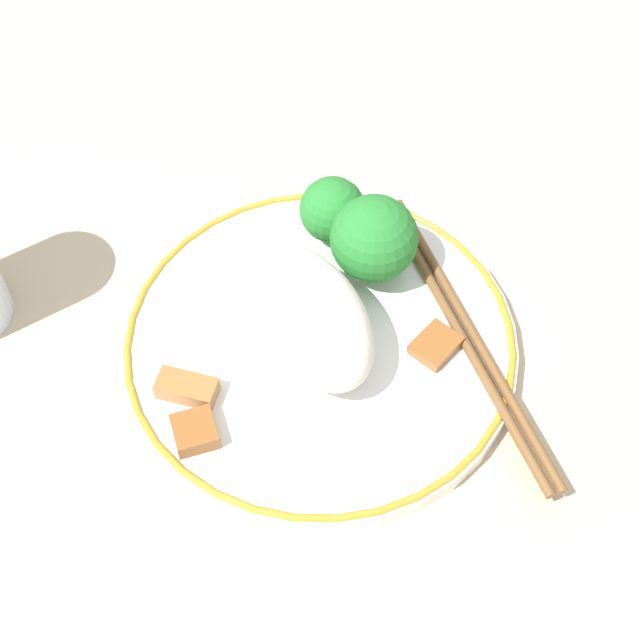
% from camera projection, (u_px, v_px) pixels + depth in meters
% --- Properties ---
extents(ground_plane, '(3.00, 3.00, 0.00)m').
position_uv_depth(ground_plane, '(320.00, 349.00, 0.59)').
color(ground_plane, '#C6B28E').
extents(plate, '(0.26, 0.26, 0.02)m').
position_uv_depth(plate, '(320.00, 342.00, 0.58)').
color(plate, white).
rests_on(plate, ground_plane).
extents(rice_mound, '(0.11, 0.07, 0.06)m').
position_uv_depth(rice_mound, '(313.00, 321.00, 0.55)').
color(rice_mound, white).
rests_on(rice_mound, plate).
extents(broccoli_back_left, '(0.06, 0.06, 0.06)m').
position_uv_depth(broccoli_back_left, '(374.00, 239.00, 0.58)').
color(broccoli_back_left, '#7FB756').
rests_on(broccoli_back_left, plate).
extents(broccoli_back_center, '(0.05, 0.05, 0.05)m').
position_uv_depth(broccoli_back_center, '(332.00, 210.00, 0.61)').
color(broccoli_back_center, '#7FB756').
rests_on(broccoli_back_center, plate).
extents(meat_near_front, '(0.03, 0.03, 0.01)m').
position_uv_depth(meat_near_front, '(195.00, 432.00, 0.53)').
color(meat_near_front, brown).
rests_on(meat_near_front, plate).
extents(meat_near_left, '(0.03, 0.04, 0.01)m').
position_uv_depth(meat_near_left, '(436.00, 345.00, 0.57)').
color(meat_near_left, brown).
rests_on(meat_near_left, plate).
extents(meat_near_right, '(0.04, 0.04, 0.01)m').
position_uv_depth(meat_near_right, '(186.00, 387.00, 0.55)').
color(meat_near_right, '#9E6633').
rests_on(meat_near_right, plate).
extents(meat_near_back, '(0.03, 0.03, 0.01)m').
position_uv_depth(meat_near_back, '(293.00, 276.00, 0.60)').
color(meat_near_back, brown).
rests_on(meat_near_back, plate).
extents(chopsticks, '(0.24, 0.04, 0.01)m').
position_uv_depth(chopsticks, '(466.00, 333.00, 0.58)').
color(chopsticks, brown).
rests_on(chopsticks, plate).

